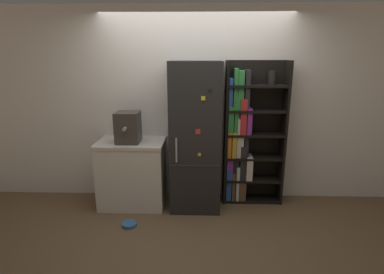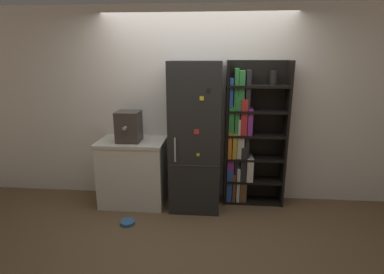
{
  "view_description": "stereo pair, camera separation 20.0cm",
  "coord_description": "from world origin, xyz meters",
  "views": [
    {
      "loc": [
        0.07,
        -3.57,
        1.96
      ],
      "look_at": [
        -0.04,
        0.15,
        0.95
      ],
      "focal_mm": 28.0,
      "sensor_mm": 36.0,
      "label": 1
    },
    {
      "loc": [
        0.27,
        -3.55,
        1.96
      ],
      "look_at": [
        -0.04,
        0.15,
        0.95
      ],
      "focal_mm": 28.0,
      "sensor_mm": 36.0,
      "label": 2
    }
  ],
  "objects": [
    {
      "name": "wall_back",
      "position": [
        0.0,
        0.47,
        1.3
      ],
      "size": [
        8.0,
        0.05,
        2.6
      ],
      "color": "white",
      "rests_on": "ground_plane"
    },
    {
      "name": "espresso_machine",
      "position": [
        -0.86,
        0.11,
        1.09
      ],
      "size": [
        0.3,
        0.35,
        0.39
      ],
      "color": "#38332D",
      "rests_on": "kitchen_counter"
    },
    {
      "name": "bookshelf",
      "position": [
        0.68,
        0.33,
        0.9
      ],
      "size": [
        0.8,
        0.29,
        1.91
      ],
      "color": "black",
      "rests_on": "ground_plane"
    },
    {
      "name": "ground_plane",
      "position": [
        0.0,
        0.0,
        0.0
      ],
      "size": [
        16.0,
        16.0,
        0.0
      ],
      "primitive_type": "plane",
      "color": "brown"
    },
    {
      "name": "refrigerator",
      "position": [
        -0.0,
        0.15,
        0.95
      ],
      "size": [
        0.64,
        0.62,
        1.91
      ],
      "color": "black",
      "rests_on": "ground_plane"
    },
    {
      "name": "kitchen_counter",
      "position": [
        -0.84,
        0.16,
        0.45
      ],
      "size": [
        0.87,
        0.6,
        0.89
      ],
      "color": "silver",
      "rests_on": "ground_plane"
    },
    {
      "name": "pet_bowl",
      "position": [
        -0.78,
        -0.42,
        0.02
      ],
      "size": [
        0.18,
        0.18,
        0.04
      ],
      "color": "#3366A5",
      "rests_on": "ground_plane"
    }
  ]
}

